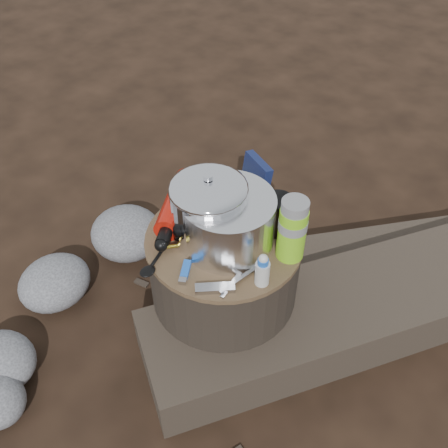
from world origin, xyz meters
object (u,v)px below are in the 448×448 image
Objects in this scene: stump at (224,284)px; camping_pot at (209,209)px; thermos at (292,230)px; fuel_bottle at (177,204)px; travel_mug at (277,215)px; log_main at (437,284)px.

camping_pot is at bearing -154.72° from stump.
thermos is at bearing 19.80° from camping_pot.
travel_mug reaches higher than fuel_bottle.
stump is at bearing -129.31° from travel_mug.
log_main is at bearing 45.99° from stump.
thermos is 0.11m from travel_mug.
stump is at bearing -101.44° from log_main.
travel_mug reaches higher than stump.
thermos reaches higher than travel_mug.
camping_pot is (-0.56, -0.56, 0.44)m from log_main.
stump is 3.88× the size of travel_mug.
log_main is (0.52, 0.54, -0.12)m from stump.
camping_pot is 0.24m from thermos.
thermos is at bearing -92.66° from log_main.
thermos is (0.36, 0.07, 0.06)m from fuel_bottle.
thermos is 1.65× the size of travel_mug.
travel_mug is (-0.08, 0.06, -0.04)m from thermos.
travel_mug is (0.28, 0.13, 0.02)m from fuel_bottle.
thermos reaches higher than fuel_bottle.
camping_pot reaches higher than travel_mug.
log_main is at bearing 44.74° from travel_mug.
stump is at bearing -161.40° from thermos.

